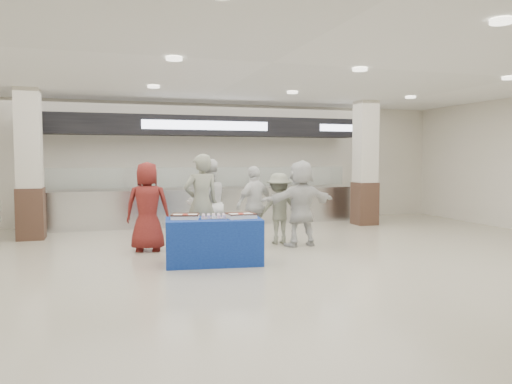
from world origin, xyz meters
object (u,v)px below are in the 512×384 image
object	(u,v)px
chef_tall	(207,204)
chef_short	(255,205)
display_table	(214,241)
sheet_cake_left	(185,216)
cupcake_tray	(214,216)
soldier_b	(279,208)
sheet_cake_right	(241,215)
soldier_a	(201,203)
civilian_maroon	(148,207)
civilian_white	(301,203)

from	to	relation	value
chef_tall	chef_short	distance (m)	1.04
chef_tall	chef_short	size ratio (longest dim) A/B	1.09
display_table	sheet_cake_left	xyz separation A→B (m)	(-0.45, 0.10, 0.42)
cupcake_tray	soldier_b	bearing A→B (deg)	41.77
sheet_cake_right	soldier_b	bearing A→B (deg)	52.02
cupcake_tray	soldier_a	distance (m)	1.07
display_table	soldier_b	xyz separation A→B (m)	(1.68, 1.52, 0.34)
cupcake_tray	soldier_a	size ratio (longest dim) A/B	0.25
sheet_cake_left	civilian_maroon	xyz separation A→B (m)	(-0.48, 1.37, 0.04)
sheet_cake_left	sheet_cake_right	distance (m)	0.91
soldier_a	chef_short	bearing A→B (deg)	-163.70
soldier_a	civilian_white	xyz separation A→B (m)	(1.99, 0.05, -0.06)
soldier_b	chef_tall	bearing A→B (deg)	7.08
sheet_cake_left	civilian_white	size ratio (longest dim) A/B	0.30
sheet_cake_left	chef_short	size ratio (longest dim) A/B	0.32
cupcake_tray	chef_tall	size ratio (longest dim) A/B	0.27
sheet_cake_right	civilian_white	world-z (taller)	civilian_white
cupcake_tray	civilian_white	distance (m)	2.28
display_table	civilian_white	world-z (taller)	civilian_white
soldier_a	cupcake_tray	bearing A→B (deg)	83.72
civilian_maroon	chef_tall	xyz separation A→B (m)	(1.11, -0.11, 0.02)
soldier_a	chef_short	size ratio (longest dim) A/B	1.15
display_table	chef_short	xyz separation A→B (m)	(1.19, 1.57, 0.41)
civilian_maroon	chef_short	bearing A→B (deg)	-164.90
sheet_cake_left	civilian_maroon	size ratio (longest dim) A/B	0.31
sheet_cake_right	chef_short	distance (m)	1.80
cupcake_tray	civilian_white	size ratio (longest dim) A/B	0.27
soldier_b	cupcake_tray	bearing A→B (deg)	42.94
sheet_cake_left	chef_short	distance (m)	2.20
sheet_cake_right	cupcake_tray	bearing A→B (deg)	168.45
chef_short	chef_tall	bearing A→B (deg)	-12.11
soldier_a	civilian_white	size ratio (longest dim) A/B	1.07
sheet_cake_left	chef_tall	world-z (taller)	chef_tall
display_table	soldier_a	xyz separation A→B (m)	(0.01, 1.08, 0.53)
sheet_cake_left	civilian_maroon	world-z (taller)	civilian_maroon
chef_tall	civilian_white	size ratio (longest dim) A/B	1.01
soldier_a	soldier_b	distance (m)	1.74
sheet_cake_left	chef_short	xyz separation A→B (m)	(1.64, 1.47, -0.01)
sheet_cake_left	soldier_a	world-z (taller)	soldier_a
sheet_cake_left	cupcake_tray	world-z (taller)	sheet_cake_left
sheet_cake_right	civilian_maroon	distance (m)	2.06
soldier_b	soldier_a	bearing A→B (deg)	15.79
civilian_maroon	civilian_white	distance (m)	2.95
sheet_cake_right	chef_short	bearing A→B (deg)	65.57
chef_tall	chef_short	xyz separation A→B (m)	(1.01, 0.21, -0.07)
sheet_cake_left	civilian_white	xyz separation A→B (m)	(2.45, 1.03, 0.05)
chef_tall	civilian_white	world-z (taller)	chef_tall
display_table	chef_tall	size ratio (longest dim) A/B	0.90
display_table	chef_tall	distance (m)	1.46
civilian_maroon	civilian_white	bearing A→B (deg)	-174.29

